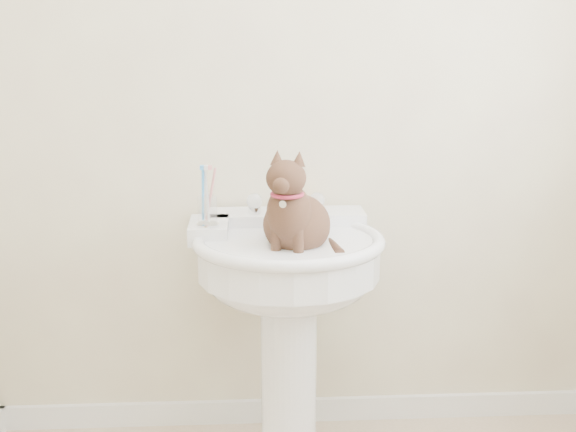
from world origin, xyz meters
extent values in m
cube|color=white|center=(0.00, 1.09, 0.04)|extent=(2.20, 0.02, 0.09)
cylinder|color=white|center=(-0.06, 0.80, 0.32)|extent=(0.18, 0.18, 0.64)
cylinder|color=white|center=(-0.06, 0.80, 0.74)|extent=(0.56, 0.56, 0.12)
ellipsoid|color=white|center=(-0.06, 0.80, 0.68)|extent=(0.52, 0.45, 0.20)
torus|color=white|center=(-0.06, 0.80, 0.79)|extent=(0.60, 0.60, 0.04)
cube|color=white|center=(-0.06, 1.00, 0.81)|extent=(0.53, 0.14, 0.06)
cube|color=white|center=(-0.31, 0.88, 0.81)|extent=(0.12, 0.19, 0.06)
cylinder|color=silver|center=(-0.06, 0.96, 0.86)|extent=(0.05, 0.05, 0.05)
cylinder|color=silver|center=(-0.06, 0.91, 0.89)|extent=(0.04, 0.04, 0.14)
sphere|color=white|center=(-0.17, 0.98, 0.88)|extent=(0.06, 0.06, 0.06)
sphere|color=white|center=(0.05, 0.98, 0.88)|extent=(0.06, 0.06, 0.06)
cube|color=orange|center=(0.01, 1.04, 0.85)|extent=(0.10, 0.08, 0.03)
cylinder|color=silver|center=(-0.31, 0.84, 0.84)|extent=(0.07, 0.07, 0.01)
cylinder|color=white|center=(-0.31, 0.84, 0.89)|extent=(0.06, 0.06, 0.09)
cylinder|color=#3E97E6|center=(-0.32, 0.84, 0.94)|extent=(0.01, 0.01, 0.17)
cylinder|color=white|center=(-0.31, 0.84, 0.94)|extent=(0.01, 0.01, 0.17)
cylinder|color=#D88080|center=(-0.30, 0.84, 0.94)|extent=(0.01, 0.01, 0.17)
ellipsoid|color=brown|center=(-0.04, 0.78, 0.85)|extent=(0.21, 0.24, 0.19)
ellipsoid|color=brown|center=(-0.04, 0.70, 0.91)|extent=(0.13, 0.13, 0.17)
ellipsoid|color=brown|center=(-0.04, 0.67, 1.02)|extent=(0.12, 0.10, 0.10)
cone|color=brown|center=(-0.07, 0.69, 1.07)|extent=(0.04, 0.04, 0.05)
cone|color=brown|center=(-0.01, 0.69, 1.07)|extent=(0.04, 0.04, 0.05)
cylinder|color=brown|center=(0.07, 0.80, 0.79)|extent=(0.03, 0.03, 0.22)
torus|color=maroon|center=(-0.04, 0.68, 0.97)|extent=(0.10, 0.10, 0.01)
camera|label=1|loc=(-0.18, -1.32, 1.44)|focal=45.00mm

